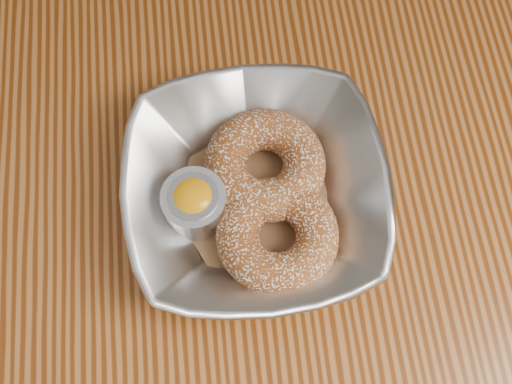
{
  "coord_description": "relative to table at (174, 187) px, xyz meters",
  "views": [
    {
      "loc": [
        0.07,
        -0.26,
        1.3
      ],
      "look_at": [
        0.09,
        -0.07,
        0.78
      ],
      "focal_mm": 42.0,
      "sensor_mm": 36.0,
      "label": 1
    }
  ],
  "objects": [
    {
      "name": "ground_plane",
      "position": [
        0.0,
        0.0,
        -0.65
      ],
      "size": [
        4.0,
        4.0,
        0.0
      ],
      "primitive_type": "plane",
      "color": "#565659",
      "rests_on": "ground"
    },
    {
      "name": "donut_back",
      "position": [
        0.1,
        -0.04,
        0.13
      ],
      "size": [
        0.15,
        0.15,
        0.04
      ],
      "primitive_type": "torus",
      "rotation": [
        0.0,
        0.0,
        -0.35
      ],
      "color": "brown",
      "rests_on": "parchment"
    },
    {
      "name": "serving_bowl",
      "position": [
        0.09,
        -0.07,
        0.13
      ],
      "size": [
        0.24,
        0.24,
        0.06
      ],
      "primitive_type": "imported",
      "color": "#B7BABE",
      "rests_on": "table"
    },
    {
      "name": "ramekin",
      "position": [
        0.03,
        -0.07,
        0.13
      ],
      "size": [
        0.06,
        0.06,
        0.05
      ],
      "color": "#B7BABE",
      "rests_on": "table"
    },
    {
      "name": "donut_front",
      "position": [
        0.1,
        -0.11,
        0.13
      ],
      "size": [
        0.13,
        0.13,
        0.04
      ],
      "primitive_type": "torus",
      "rotation": [
        0.0,
        0.0,
        0.18
      ],
      "color": "brown",
      "rests_on": "parchment"
    },
    {
      "name": "table",
      "position": [
        0.0,
        0.0,
        0.0
      ],
      "size": [
        1.2,
        0.8,
        0.75
      ],
      "color": "brown",
      "rests_on": "ground_plane"
    },
    {
      "name": "parchment",
      "position": [
        0.09,
        -0.07,
        0.11
      ],
      "size": [
        0.19,
        0.19,
        0.0
      ],
      "primitive_type": "cube",
      "rotation": [
        0.0,
        0.0,
        0.44
      ],
      "color": "brown",
      "rests_on": "table"
    }
  ]
}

